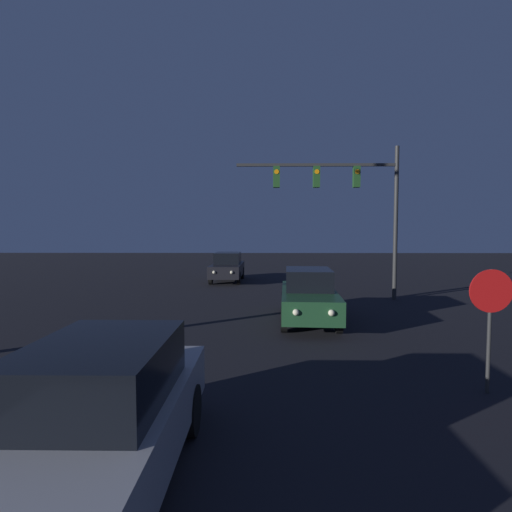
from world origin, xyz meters
TOP-DOWN VIEW (x-y plane):
  - car_near at (-1.68, 8.05)m, footprint 1.79×4.80m
  - car_mid at (1.71, 16.87)m, footprint 2.02×4.87m
  - car_far at (-1.85, 27.60)m, footprint 1.86×4.83m
  - traffic_signal_mast at (3.92, 21.13)m, footprint 6.96×0.30m
  - stop_sign at (4.28, 11.00)m, footprint 0.78×0.07m

SIDE VIEW (x-z plane):
  - car_near at x=-1.68m, z-range 0.01..1.72m
  - car_mid at x=1.71m, z-range 0.01..1.72m
  - car_far at x=-1.85m, z-range 0.01..1.72m
  - stop_sign at x=4.28m, z-range 0.46..2.74m
  - traffic_signal_mast at x=3.92m, z-range 1.29..7.90m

